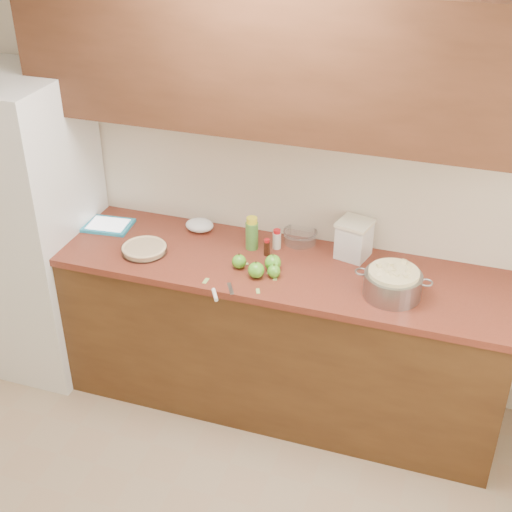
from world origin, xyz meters
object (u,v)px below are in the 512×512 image
(flour_canister, at_px, (354,239))
(tablet, at_px, (108,225))
(pie, at_px, (144,249))
(colander, at_px, (393,284))

(flour_canister, height_order, tablet, flour_canister)
(flour_canister, distance_m, tablet, 1.41)
(pie, bearing_deg, colander, 0.30)
(flour_canister, bearing_deg, pie, -163.68)
(colander, distance_m, tablet, 1.67)
(colander, relative_size, flour_canister, 1.82)
(pie, xyz_separation_m, tablet, (-0.32, 0.19, -0.01))
(colander, bearing_deg, tablet, 173.56)
(colander, xyz_separation_m, tablet, (-1.66, 0.19, -0.06))
(pie, distance_m, colander, 1.34)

